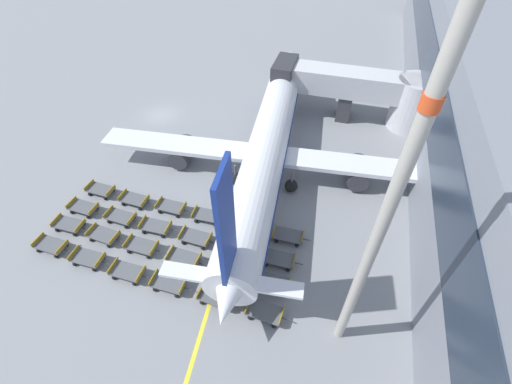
# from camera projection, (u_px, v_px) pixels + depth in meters

# --- Properties ---
(ground_plane) EXTENTS (500.00, 500.00, 0.00)m
(ground_plane) POSITION_uv_depth(u_px,v_px,m) (161.00, 115.00, 43.67)
(ground_plane) COLOR gray
(jet_bridge) EXTENTS (19.29, 5.24, 6.27)m
(jet_bridge) POSITION_uv_depth(u_px,v_px,m) (369.00, 92.00, 40.31)
(jet_bridge) COLOR silver
(jet_bridge) RESTS_ON ground_plane
(airplane) EXTENTS (34.28, 38.10, 13.30)m
(airplane) POSITION_uv_depth(u_px,v_px,m) (268.00, 145.00, 34.00)
(airplane) COLOR silver
(airplane) RESTS_ON ground_plane
(baggage_dolly_row_near_col_a) EXTENTS (3.30, 1.63, 0.92)m
(baggage_dolly_row_near_col_a) POSITION_uv_depth(u_px,v_px,m) (51.00, 245.00, 28.54)
(baggage_dolly_row_near_col_a) COLOR #515459
(baggage_dolly_row_near_col_a) RESTS_ON ground_plane
(baggage_dolly_row_near_col_b) EXTENTS (3.28, 1.59, 0.92)m
(baggage_dolly_row_near_col_b) POSITION_uv_depth(u_px,v_px,m) (88.00, 258.00, 27.63)
(baggage_dolly_row_near_col_b) COLOR #515459
(baggage_dolly_row_near_col_b) RESTS_ON ground_plane
(baggage_dolly_row_near_col_c) EXTENTS (3.28, 1.58, 0.92)m
(baggage_dolly_row_near_col_c) POSITION_uv_depth(u_px,v_px,m) (128.00, 272.00, 26.73)
(baggage_dolly_row_near_col_c) COLOR #515459
(baggage_dolly_row_near_col_c) RESTS_ON ground_plane
(baggage_dolly_row_near_col_d) EXTENTS (3.28, 1.58, 0.92)m
(baggage_dolly_row_near_col_d) POSITION_uv_depth(u_px,v_px,m) (169.00, 283.00, 26.01)
(baggage_dolly_row_near_col_d) COLOR #515459
(baggage_dolly_row_near_col_d) RESTS_ON ground_plane
(baggage_dolly_row_near_col_e) EXTENTS (3.33, 1.71, 0.92)m
(baggage_dolly_row_near_col_e) POSITION_uv_depth(u_px,v_px,m) (216.00, 297.00, 25.20)
(baggage_dolly_row_near_col_e) COLOR #515459
(baggage_dolly_row_near_col_e) RESTS_ON ground_plane
(baggage_dolly_row_near_col_f) EXTENTS (3.32, 1.68, 0.92)m
(baggage_dolly_row_near_col_f) POSITION_uv_depth(u_px,v_px,m) (265.00, 312.00, 24.39)
(baggage_dolly_row_near_col_f) COLOR #515459
(baggage_dolly_row_near_col_f) RESTS_ON ground_plane
(baggage_dolly_row_mid_a_col_a) EXTENTS (3.29, 1.60, 0.92)m
(baggage_dolly_row_mid_a_col_a) POSITION_uv_depth(u_px,v_px,m) (69.00, 225.00, 30.14)
(baggage_dolly_row_mid_a_col_a) COLOR #515459
(baggage_dolly_row_mid_a_col_a) RESTS_ON ground_plane
(baggage_dolly_row_mid_a_col_b) EXTENTS (3.32, 1.71, 0.92)m
(baggage_dolly_row_mid_a_col_b) POSITION_uv_depth(u_px,v_px,m) (104.00, 235.00, 29.31)
(baggage_dolly_row_mid_a_col_b) COLOR #515459
(baggage_dolly_row_mid_a_col_b) RESTS_ON ground_plane
(baggage_dolly_row_mid_a_col_c) EXTENTS (3.29, 1.60, 0.92)m
(baggage_dolly_row_mid_a_col_c) POSITION_uv_depth(u_px,v_px,m) (142.00, 246.00, 28.49)
(baggage_dolly_row_mid_a_col_c) COLOR #515459
(baggage_dolly_row_mid_a_col_c) RESTS_ON ground_plane
(baggage_dolly_row_mid_a_col_d) EXTENTS (3.30, 1.63, 0.92)m
(baggage_dolly_row_mid_a_col_d) POSITION_uv_depth(u_px,v_px,m) (184.00, 258.00, 27.62)
(baggage_dolly_row_mid_a_col_d) COLOR #515459
(baggage_dolly_row_mid_a_col_d) RESTS_ON ground_plane
(baggage_dolly_row_mid_a_col_e) EXTENTS (3.31, 1.66, 0.92)m
(baggage_dolly_row_mid_a_col_e) POSITION_uv_depth(u_px,v_px,m) (227.00, 271.00, 26.77)
(baggage_dolly_row_mid_a_col_e) COLOR #515459
(baggage_dolly_row_mid_a_col_e) RESTS_ON ground_plane
(baggage_dolly_row_mid_a_col_f) EXTENTS (3.29, 1.61, 0.92)m
(baggage_dolly_row_mid_a_col_f) POSITION_uv_depth(u_px,v_px,m) (272.00, 283.00, 26.03)
(baggage_dolly_row_mid_a_col_f) COLOR #515459
(baggage_dolly_row_mid_a_col_f) RESTS_ON ground_plane
(baggage_dolly_row_mid_b_col_a) EXTENTS (3.30, 1.64, 0.92)m
(baggage_dolly_row_mid_b_col_a) POSITION_uv_depth(u_px,v_px,m) (83.00, 208.00, 31.60)
(baggage_dolly_row_mid_b_col_a) COLOR #515459
(baggage_dolly_row_mid_b_col_a) RESTS_ON ground_plane
(baggage_dolly_row_mid_b_col_b) EXTENTS (3.31, 1.67, 0.92)m
(baggage_dolly_row_mid_b_col_b) POSITION_uv_depth(u_px,v_px,m) (121.00, 217.00, 30.77)
(baggage_dolly_row_mid_b_col_b) COLOR #515459
(baggage_dolly_row_mid_b_col_b) RESTS_ON ground_plane
(baggage_dolly_row_mid_b_col_c) EXTENTS (3.30, 1.64, 0.92)m
(baggage_dolly_row_mid_b_col_c) POSITION_uv_depth(u_px,v_px,m) (156.00, 227.00, 29.99)
(baggage_dolly_row_mid_b_col_c) COLOR #515459
(baggage_dolly_row_mid_b_col_c) RESTS_ON ground_plane
(baggage_dolly_row_mid_b_col_d) EXTENTS (3.30, 1.63, 0.92)m
(baggage_dolly_row_mid_b_col_d) POSITION_uv_depth(u_px,v_px,m) (196.00, 237.00, 29.13)
(baggage_dolly_row_mid_b_col_d) COLOR #515459
(baggage_dolly_row_mid_b_col_d) RESTS_ON ground_plane
(baggage_dolly_row_mid_b_col_e) EXTENTS (3.28, 1.59, 0.92)m
(baggage_dolly_row_mid_b_col_e) POSITION_uv_depth(u_px,v_px,m) (235.00, 248.00, 28.36)
(baggage_dolly_row_mid_b_col_e) COLOR #515459
(baggage_dolly_row_mid_b_col_e) RESTS_ON ground_plane
(baggage_dolly_row_mid_b_col_f) EXTENTS (3.29, 1.61, 0.92)m
(baggage_dolly_row_mid_b_col_f) POSITION_uv_depth(u_px,v_px,m) (279.00, 259.00, 27.59)
(baggage_dolly_row_mid_b_col_f) COLOR #515459
(baggage_dolly_row_mid_b_col_f) RESTS_ON ground_plane
(baggage_dolly_row_far_col_a) EXTENTS (3.30, 1.65, 0.92)m
(baggage_dolly_row_far_col_a) POSITION_uv_depth(u_px,v_px,m) (101.00, 190.00, 33.26)
(baggage_dolly_row_far_col_a) COLOR #515459
(baggage_dolly_row_far_col_a) RESTS_ON ground_plane
(baggage_dolly_row_far_col_b) EXTENTS (3.30, 1.64, 0.92)m
(baggage_dolly_row_far_col_b) POSITION_uv_depth(u_px,v_px,m) (134.00, 200.00, 32.33)
(baggage_dolly_row_far_col_b) COLOR #515459
(baggage_dolly_row_far_col_b) RESTS_ON ground_plane
(baggage_dolly_row_far_col_c) EXTENTS (3.29, 1.60, 0.92)m
(baggage_dolly_row_far_col_c) POSITION_uv_depth(u_px,v_px,m) (171.00, 207.00, 31.65)
(baggage_dolly_row_far_col_c) COLOR #515459
(baggage_dolly_row_far_col_c) RESTS_ON ground_plane
(baggage_dolly_row_far_col_d) EXTENTS (3.30, 1.65, 0.92)m
(baggage_dolly_row_far_col_d) POSITION_uv_depth(u_px,v_px,m) (208.00, 216.00, 30.88)
(baggage_dolly_row_far_col_d) COLOR #515459
(baggage_dolly_row_far_col_d) RESTS_ON ground_plane
(baggage_dolly_row_far_col_e) EXTENTS (3.32, 1.69, 0.92)m
(baggage_dolly_row_far_col_e) POSITION_uv_depth(u_px,v_px,m) (246.00, 227.00, 29.93)
(baggage_dolly_row_far_col_e) COLOR #515459
(baggage_dolly_row_far_col_e) RESTS_ON ground_plane
(baggage_dolly_row_far_col_f) EXTENTS (3.30, 1.62, 0.92)m
(baggage_dolly_row_far_col_f) POSITION_uv_depth(u_px,v_px,m) (288.00, 236.00, 29.28)
(baggage_dolly_row_far_col_f) COLOR #515459
(baggage_dolly_row_far_col_f) RESTS_ON ground_plane
(apron_light_mast) EXTENTS (2.00, 0.73, 22.87)m
(apron_light_mast) POSITION_uv_depth(u_px,v_px,m) (388.00, 210.00, 14.86)
(apron_light_mast) COLOR #ADA89E
(apron_light_mast) RESTS_ON ground_plane
(stand_guidance_stripe) EXTENTS (3.21, 27.34, 0.01)m
(stand_guidance_stripe) POSITION_uv_depth(u_px,v_px,m) (234.00, 222.00, 30.99)
(stand_guidance_stripe) COLOR yellow
(stand_guidance_stripe) RESTS_ON ground_plane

